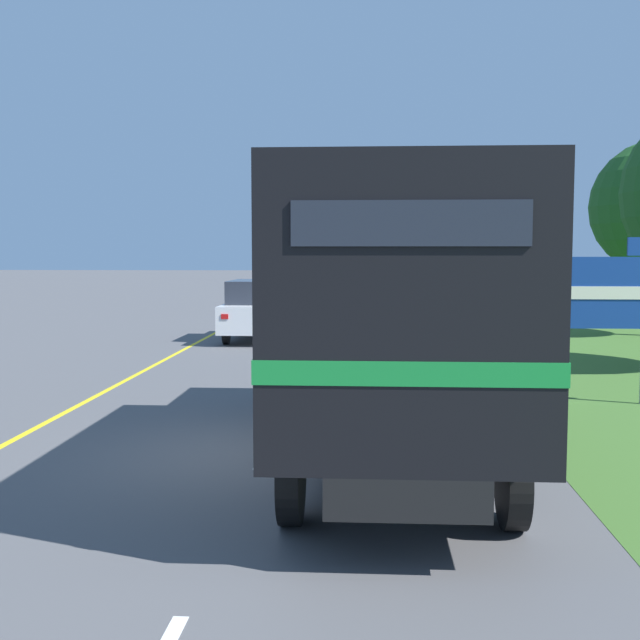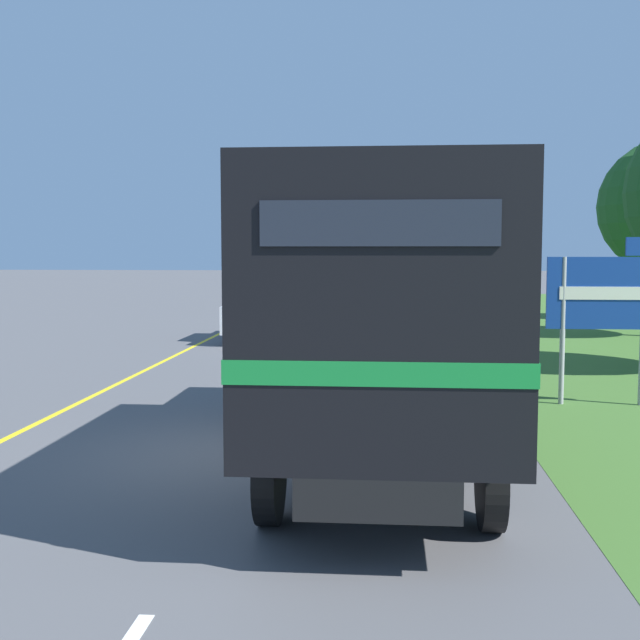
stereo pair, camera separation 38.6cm
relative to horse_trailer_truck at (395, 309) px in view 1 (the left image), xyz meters
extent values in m
plane|color=#515154|center=(-1.69, 0.28, -1.97)|extent=(200.00, 200.00, 0.00)
cube|color=yellow|center=(-5.39, 12.87, -1.96)|extent=(0.12, 56.00, 0.01)
cube|color=white|center=(-1.69, 0.78, -1.96)|extent=(0.12, 2.60, 0.01)
cube|color=white|center=(-1.69, 7.38, -1.96)|extent=(0.12, 2.60, 0.01)
cube|color=white|center=(-1.69, 13.98, -1.96)|extent=(0.12, 2.60, 0.01)
cube|color=white|center=(-1.69, 20.58, -1.96)|extent=(0.12, 2.60, 0.01)
cube|color=white|center=(-1.69, 27.18, -1.96)|extent=(0.12, 2.60, 0.01)
cylinder|color=black|center=(-1.08, 3.68, -1.47)|extent=(0.22, 1.00, 1.00)
cylinder|color=black|center=(1.08, 3.68, -1.47)|extent=(0.22, 1.00, 1.00)
cylinder|color=black|center=(-1.08, -2.45, -1.47)|extent=(0.22, 1.00, 1.00)
cylinder|color=black|center=(1.08, -2.45, -1.47)|extent=(0.22, 1.00, 1.00)
cube|color=black|center=(0.00, 0.28, -1.29)|extent=(1.38, 8.18, 0.36)
cube|color=black|center=(0.00, -0.77, 0.22)|extent=(2.50, 6.08, 2.65)
cube|color=#198C38|center=(0.00, -0.77, -0.25)|extent=(2.52, 6.10, 0.20)
cube|color=#232833|center=(0.00, -3.83, 0.94)|extent=(1.88, 0.03, 0.36)
cube|color=black|center=(0.00, 3.32, -0.16)|extent=(2.40, 2.10, 1.90)
cube|color=#283342|center=(0.00, 4.38, 0.08)|extent=(2.13, 0.03, 0.85)
cylinder|color=black|center=(-4.46, 15.26, -1.64)|extent=(0.16, 0.66, 0.66)
cylinder|color=black|center=(-2.98, 15.26, -1.64)|extent=(0.16, 0.66, 0.66)
cylinder|color=black|center=(-4.46, 12.67, -1.64)|extent=(0.16, 0.66, 0.66)
cylinder|color=black|center=(-2.98, 12.67, -1.64)|extent=(0.16, 0.66, 0.66)
cube|color=white|center=(-3.72, 13.97, -1.24)|extent=(1.80, 4.18, 0.80)
cube|color=#282D38|center=(-3.72, 13.80, -0.50)|extent=(1.55, 2.30, 0.68)
cube|color=red|center=(-4.35, 11.87, -1.10)|extent=(0.20, 0.03, 0.14)
cube|color=red|center=(-3.09, 11.87, -1.10)|extent=(0.20, 0.03, 0.14)
cylinder|color=black|center=(-0.76, 32.24, -1.64)|extent=(0.16, 0.66, 0.66)
cylinder|color=black|center=(0.71, 32.24, -1.64)|extent=(0.16, 0.66, 0.66)
cylinder|color=black|center=(-0.76, 29.50, -1.64)|extent=(0.16, 0.66, 0.66)
cylinder|color=black|center=(0.71, 29.50, -1.64)|extent=(0.16, 0.66, 0.66)
cube|color=red|center=(-0.02, 30.87, -1.18)|extent=(1.80, 4.42, 0.92)
cube|color=#282D38|center=(-0.02, 30.69, -0.33)|extent=(1.55, 2.43, 0.78)
cube|color=red|center=(-0.65, 28.65, -1.02)|extent=(0.20, 0.03, 0.14)
cube|color=red|center=(0.61, 28.65, -1.02)|extent=(0.20, 0.03, 0.14)
cylinder|color=#9E9EA3|center=(3.13, 4.14, -0.67)|extent=(0.09, 0.09, 2.59)
cube|color=navy|center=(3.81, 4.14, 0.00)|extent=(1.95, 0.06, 1.26)
cube|color=silver|center=(3.81, 4.11, 0.00)|extent=(1.52, 0.02, 0.23)
camera|label=1|loc=(-0.31, -10.15, 0.73)|focal=45.00mm
camera|label=2|loc=(0.07, -10.12, 0.73)|focal=45.00mm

